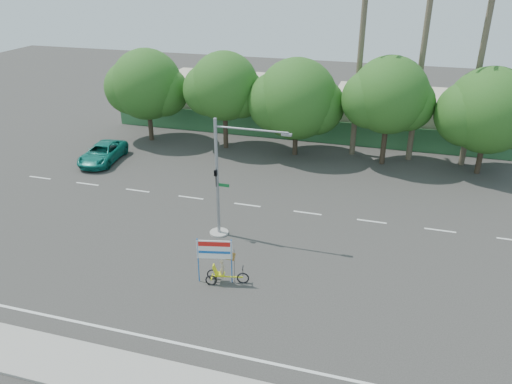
# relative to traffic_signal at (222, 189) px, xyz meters

# --- Properties ---
(ground) EXTENTS (120.00, 120.00, 0.00)m
(ground) POSITION_rel_traffic_signal_xyz_m (2.20, -3.98, -2.92)
(ground) COLOR #33302D
(ground) RESTS_ON ground
(fence) EXTENTS (38.00, 0.08, 2.00)m
(fence) POSITION_rel_traffic_signal_xyz_m (2.20, 17.52, -1.92)
(fence) COLOR #336B3D
(fence) RESTS_ON ground
(building_left) EXTENTS (12.00, 8.00, 4.00)m
(building_left) POSITION_rel_traffic_signal_xyz_m (-7.80, 22.02, -0.92)
(building_left) COLOR beige
(building_left) RESTS_ON ground
(building_right) EXTENTS (14.00, 8.00, 3.60)m
(building_right) POSITION_rel_traffic_signal_xyz_m (10.20, 22.02, -1.12)
(building_right) COLOR beige
(building_right) RESTS_ON ground
(tree_far_left) EXTENTS (7.14, 6.00, 7.96)m
(tree_far_left) POSITION_rel_traffic_signal_xyz_m (-11.85, 14.02, 1.84)
(tree_far_left) COLOR #473828
(tree_far_left) RESTS_ON ground
(tree_left) EXTENTS (6.66, 5.60, 8.07)m
(tree_left) POSITION_rel_traffic_signal_xyz_m (-4.85, 14.02, 2.14)
(tree_left) COLOR #473828
(tree_left) RESTS_ON ground
(tree_center) EXTENTS (7.62, 6.40, 7.85)m
(tree_center) POSITION_rel_traffic_signal_xyz_m (1.14, 14.02, 1.55)
(tree_center) COLOR #473828
(tree_center) RESTS_ON ground
(tree_right) EXTENTS (6.90, 5.80, 8.36)m
(tree_right) POSITION_rel_traffic_signal_xyz_m (8.15, 14.02, 2.32)
(tree_right) COLOR #473828
(tree_right) RESTS_ON ground
(tree_far_right) EXTENTS (7.38, 6.20, 7.94)m
(tree_far_right) POSITION_rel_traffic_signal_xyz_m (15.15, 14.02, 1.73)
(tree_far_right) COLOR #473828
(tree_far_right) RESTS_ON ground
(palm_tall) EXTENTS (3.73, 3.79, 17.45)m
(palm_tall) POSITION_rel_traffic_signal_xyz_m (10.20, 15.52, 7.55)
(palm_tall) COLOR #70604C
(palm_tall) RESTS_ON ground
(palm_mid) EXTENTS (3.73, 3.79, 15.45)m
(palm_mid) POSITION_rel_traffic_signal_xyz_m (14.20, 15.52, 6.48)
(palm_mid) COLOR #70604C
(palm_mid) RESTS_ON ground
(palm_short) EXTENTS (3.73, 3.79, 14.45)m
(palm_short) POSITION_rel_traffic_signal_xyz_m (5.70, 15.52, 5.94)
(palm_short) COLOR #70604C
(palm_short) RESTS_ON ground
(traffic_signal) EXTENTS (4.72, 1.10, 7.00)m
(traffic_signal) POSITION_rel_traffic_signal_xyz_m (0.00, 0.00, 0.00)
(traffic_signal) COLOR gray
(traffic_signal) RESTS_ON ground
(trike_billboard) EXTENTS (2.50, 0.89, 2.50)m
(trike_billboard) POSITION_rel_traffic_signal_xyz_m (1.44, -4.54, -1.91)
(trike_billboard) COLOR black
(trike_billboard) RESTS_ON ground
(pickup_truck) EXTENTS (2.93, 5.40, 1.44)m
(pickup_truck) POSITION_rel_traffic_signal_xyz_m (-13.05, 8.19, -2.20)
(pickup_truck) COLOR #107162
(pickup_truck) RESTS_ON ground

